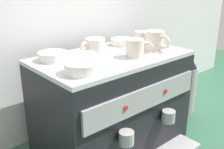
{
  "coord_description": "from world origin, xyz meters",
  "views": [
    {
      "loc": [
        -0.72,
        -0.82,
        0.73
      ],
      "look_at": [
        0.0,
        0.0,
        0.34
      ],
      "focal_mm": 43.61,
      "sensor_mm": 36.0,
      "label": 1
    }
  ],
  "objects_px": {
    "espresso_machine": "(113,102)",
    "ceramic_cup_1": "(143,38)",
    "ceramic_cup_2": "(95,46)",
    "ceramic_bowl_0": "(85,58)",
    "coffee_grinder": "(183,81)",
    "ceramic_cup_3": "(155,40)",
    "ceramic_bowl_2": "(53,56)",
    "ceramic_cup_0": "(136,48)",
    "ceramic_bowl_1": "(122,42)",
    "ceramic_bowl_3": "(82,68)"
  },
  "relations": [
    {
      "from": "ceramic_cup_0",
      "to": "ceramic_cup_1",
      "type": "distance_m",
      "value": 0.23
    },
    {
      "from": "espresso_machine",
      "to": "ceramic_bowl_3",
      "type": "xyz_separation_m",
      "value": [
        -0.22,
        -0.09,
        0.23
      ]
    },
    {
      "from": "ceramic_bowl_2",
      "to": "ceramic_bowl_1",
      "type": "bearing_deg",
      "value": 1.1
    },
    {
      "from": "ceramic_bowl_0",
      "to": "ceramic_bowl_1",
      "type": "xyz_separation_m",
      "value": [
        0.29,
        0.1,
        0.0
      ]
    },
    {
      "from": "ceramic_cup_1",
      "to": "ceramic_bowl_0",
      "type": "distance_m",
      "value": 0.38
    },
    {
      "from": "espresso_machine",
      "to": "ceramic_cup_1",
      "type": "xyz_separation_m",
      "value": [
        0.24,
        0.06,
        0.24
      ]
    },
    {
      "from": "ceramic_cup_2",
      "to": "ceramic_bowl_3",
      "type": "xyz_separation_m",
      "value": [
        -0.19,
        -0.18,
        -0.01
      ]
    },
    {
      "from": "ceramic_bowl_1",
      "to": "ceramic_bowl_0",
      "type": "bearing_deg",
      "value": -160.66
    },
    {
      "from": "ceramic_cup_0",
      "to": "ceramic_bowl_0",
      "type": "bearing_deg",
      "value": 156.33
    },
    {
      "from": "ceramic_cup_2",
      "to": "ceramic_cup_3",
      "type": "height_order",
      "value": "ceramic_cup_3"
    },
    {
      "from": "ceramic_cup_1",
      "to": "ceramic_cup_0",
      "type": "bearing_deg",
      "value": -144.37
    },
    {
      "from": "ceramic_cup_3",
      "to": "coffee_grinder",
      "type": "bearing_deg",
      "value": 8.12
    },
    {
      "from": "espresso_machine",
      "to": "ceramic_cup_2",
      "type": "xyz_separation_m",
      "value": [
        -0.03,
        0.08,
        0.24
      ]
    },
    {
      "from": "ceramic_cup_2",
      "to": "ceramic_bowl_2",
      "type": "xyz_separation_m",
      "value": [
        -0.19,
        0.02,
        -0.01
      ]
    },
    {
      "from": "ceramic_cup_0",
      "to": "ceramic_cup_2",
      "type": "height_order",
      "value": "ceramic_cup_0"
    },
    {
      "from": "espresso_machine",
      "to": "ceramic_cup_3",
      "type": "height_order",
      "value": "ceramic_cup_3"
    },
    {
      "from": "ceramic_bowl_1",
      "to": "ceramic_bowl_2",
      "type": "xyz_separation_m",
      "value": [
        -0.37,
        -0.01,
        0.0
      ]
    },
    {
      "from": "ceramic_bowl_2",
      "to": "espresso_machine",
      "type": "bearing_deg",
      "value": -24.89
    },
    {
      "from": "ceramic_cup_0",
      "to": "coffee_grinder",
      "type": "xyz_separation_m",
      "value": [
        0.47,
        0.07,
        -0.28
      ]
    },
    {
      "from": "ceramic_cup_0",
      "to": "ceramic_bowl_2",
      "type": "bearing_deg",
      "value": 147.16
    },
    {
      "from": "ceramic_cup_2",
      "to": "coffee_grinder",
      "type": "bearing_deg",
      "value": -9.57
    },
    {
      "from": "ceramic_cup_0",
      "to": "ceramic_bowl_3",
      "type": "relative_size",
      "value": 0.82
    },
    {
      "from": "ceramic_bowl_1",
      "to": "coffee_grinder",
      "type": "xyz_separation_m",
      "value": [
        0.37,
        -0.12,
        -0.26
      ]
    },
    {
      "from": "espresso_machine",
      "to": "ceramic_cup_3",
      "type": "distance_m",
      "value": 0.33
    },
    {
      "from": "ceramic_cup_0",
      "to": "ceramic_cup_3",
      "type": "distance_m",
      "value": 0.15
    },
    {
      "from": "ceramic_cup_3",
      "to": "ceramic_bowl_2",
      "type": "xyz_separation_m",
      "value": [
        -0.42,
        0.16,
        -0.03
      ]
    },
    {
      "from": "ceramic_cup_3",
      "to": "ceramic_bowl_0",
      "type": "height_order",
      "value": "ceramic_cup_3"
    },
    {
      "from": "ceramic_bowl_0",
      "to": "espresso_machine",
      "type": "bearing_deg",
      "value": -3.25
    },
    {
      "from": "ceramic_cup_0",
      "to": "ceramic_bowl_2",
      "type": "xyz_separation_m",
      "value": [
        -0.28,
        0.18,
        -0.02
      ]
    },
    {
      "from": "ceramic_cup_0",
      "to": "ceramic_bowl_1",
      "type": "relative_size",
      "value": 0.95
    },
    {
      "from": "ceramic_cup_0",
      "to": "ceramic_cup_3",
      "type": "bearing_deg",
      "value": 8.71
    },
    {
      "from": "ceramic_cup_1",
      "to": "ceramic_bowl_1",
      "type": "height_order",
      "value": "ceramic_cup_1"
    },
    {
      "from": "ceramic_cup_2",
      "to": "ceramic_bowl_2",
      "type": "bearing_deg",
      "value": 174.87
    },
    {
      "from": "ceramic_bowl_0",
      "to": "coffee_grinder",
      "type": "distance_m",
      "value": 0.71
    },
    {
      "from": "ceramic_bowl_2",
      "to": "ceramic_cup_2",
      "type": "bearing_deg",
      "value": -5.13
    },
    {
      "from": "ceramic_bowl_1",
      "to": "ceramic_bowl_3",
      "type": "bearing_deg",
      "value": -151.61
    },
    {
      "from": "coffee_grinder",
      "to": "ceramic_bowl_2",
      "type": "bearing_deg",
      "value": 171.57
    },
    {
      "from": "ceramic_cup_1",
      "to": "coffee_grinder",
      "type": "height_order",
      "value": "ceramic_cup_1"
    },
    {
      "from": "ceramic_cup_1",
      "to": "ceramic_cup_3",
      "type": "relative_size",
      "value": 0.81
    },
    {
      "from": "ceramic_bowl_0",
      "to": "coffee_grinder",
      "type": "xyz_separation_m",
      "value": [
        0.66,
        -0.02,
        -0.26
      ]
    },
    {
      "from": "ceramic_cup_2",
      "to": "ceramic_bowl_3",
      "type": "bearing_deg",
      "value": -137.16
    },
    {
      "from": "ceramic_bowl_1",
      "to": "ceramic_bowl_2",
      "type": "bearing_deg",
      "value": -178.9
    },
    {
      "from": "ceramic_bowl_0",
      "to": "ceramic_cup_2",
      "type": "bearing_deg",
      "value": 35.96
    },
    {
      "from": "ceramic_cup_1",
      "to": "ceramic_bowl_3",
      "type": "xyz_separation_m",
      "value": [
        -0.46,
        -0.15,
        -0.01
      ]
    },
    {
      "from": "ceramic_cup_3",
      "to": "coffee_grinder",
      "type": "relative_size",
      "value": 0.34
    },
    {
      "from": "ceramic_cup_0",
      "to": "ceramic_cup_2",
      "type": "distance_m",
      "value": 0.18
    },
    {
      "from": "ceramic_cup_3",
      "to": "ceramic_bowl_3",
      "type": "bearing_deg",
      "value": -174.56
    },
    {
      "from": "ceramic_cup_3",
      "to": "ceramic_bowl_2",
      "type": "relative_size",
      "value": 1.12
    },
    {
      "from": "ceramic_bowl_2",
      "to": "coffee_grinder",
      "type": "xyz_separation_m",
      "value": [
        0.74,
        -0.11,
        -0.26
      ]
    },
    {
      "from": "ceramic_bowl_0",
      "to": "coffee_grinder",
      "type": "relative_size",
      "value": 0.27
    }
  ]
}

